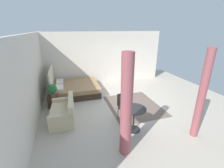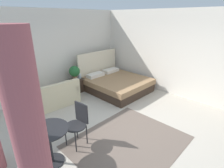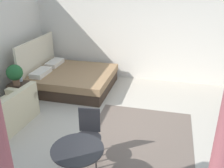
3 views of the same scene
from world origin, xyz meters
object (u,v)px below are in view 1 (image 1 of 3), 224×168
(bed, at_px, (74,88))
(couch, at_px, (64,113))
(nightstand, at_px, (54,101))
(potted_plant, at_px, (52,90))
(cafe_chair_near_window, at_px, (123,104))
(vase, at_px, (52,93))
(balcony_table, at_px, (134,115))

(bed, bearing_deg, couch, 166.42)
(nightstand, distance_m, potted_plant, 0.54)
(couch, relative_size, nightstand, 2.97)
(cafe_chair_near_window, bearing_deg, vase, 53.76)
(vase, xyz_separation_m, balcony_table, (-2.42, -2.45, -0.03))
(couch, relative_size, vase, 9.22)
(nightstand, distance_m, vase, 0.34)
(potted_plant, bearing_deg, couch, -159.85)
(couch, height_order, potted_plant, potted_plant)
(bed, distance_m, couch, 2.19)
(cafe_chair_near_window, bearing_deg, balcony_table, -173.18)
(nightstand, xyz_separation_m, vase, (0.12, 0.04, 0.31))
(bed, height_order, vase, bed)
(couch, distance_m, potted_plant, 1.16)
(vase, xyz_separation_m, cafe_chair_near_window, (-1.73, -2.36, 0.00))
(cafe_chair_near_window, bearing_deg, bed, 28.48)
(vase, distance_m, cafe_chair_near_window, 2.93)
(bed, xyz_separation_m, balcony_table, (-3.33, -1.52, 0.24))
(bed, xyz_separation_m, cafe_chair_near_window, (-2.65, -1.44, 0.27))
(nightstand, distance_m, cafe_chair_near_window, 2.85)
(couch, bearing_deg, nightstand, 19.04)
(bed, height_order, couch, bed)
(nightstand, height_order, balcony_table, balcony_table)
(balcony_table, relative_size, cafe_chair_near_window, 0.81)
(bed, bearing_deg, balcony_table, -155.51)
(couch, bearing_deg, bed, -13.58)
(bed, distance_m, vase, 1.33)
(potted_plant, distance_m, vase, 0.31)
(vase, bearing_deg, cafe_chair_near_window, -126.24)
(nightstand, bearing_deg, vase, 17.33)
(nightstand, relative_size, balcony_table, 0.64)
(nightstand, bearing_deg, bed, -40.67)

